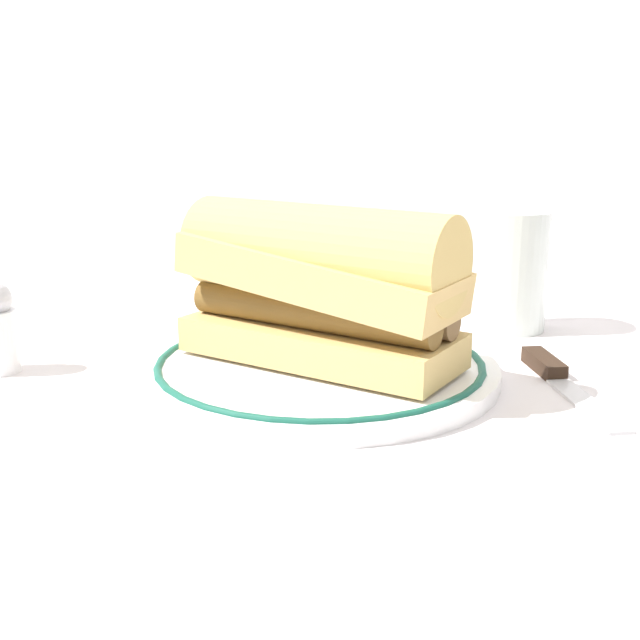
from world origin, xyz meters
name	(u,v)px	position (x,y,z in m)	size (l,w,h in m)	color
ground_plane	(325,380)	(0.00, 0.00, 0.00)	(1.50, 1.50, 0.00)	silver
wall_back	(409,9)	(0.00, 0.38, 0.30)	(1.50, 0.02, 0.60)	silver
plate	(320,367)	(-0.01, 0.01, 0.01)	(0.27, 0.27, 0.01)	white
sausage_sandwich	(320,282)	(-0.01, 0.01, 0.07)	(0.23, 0.14, 0.12)	tan
drinking_glass	(512,279)	(0.13, 0.18, 0.05)	(0.06, 0.06, 0.11)	silver
butter_knife	(563,381)	(0.17, 0.03, 0.00)	(0.07, 0.15, 0.01)	silver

